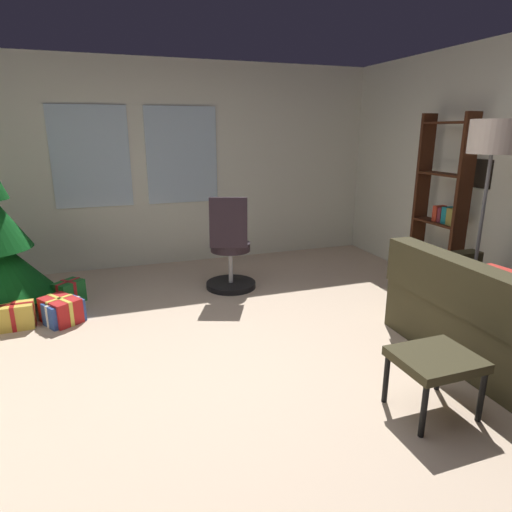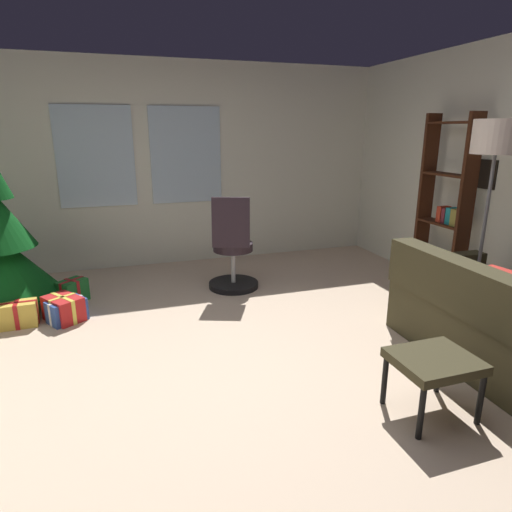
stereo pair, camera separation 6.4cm
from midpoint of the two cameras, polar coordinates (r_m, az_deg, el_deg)
The scene contains 10 objects.
ground_plane at distance 3.36m, azimuth -2.20°, elevation -15.71°, with size 5.47×5.97×0.10m, color beige.
wall_back_with_windows at distance 5.84m, azimuth -11.54°, elevation 11.55°, with size 5.47×0.12×2.57m.
footstool at distance 2.97m, azimuth 21.79°, elevation -12.83°, with size 0.49×0.42×0.40m.
gift_box_red at distance 4.48m, azimuth -24.53°, elevation -6.45°, with size 0.40×0.43×0.24m.
gift_box_green at distance 4.90m, azimuth -23.56°, elevation -4.40°, with size 0.33×0.32×0.25m.
gift_box_gold at distance 4.53m, azimuth -29.38°, elevation -6.88°, with size 0.33×0.20×0.24m.
gift_box_blue at distance 4.45m, azimuth -24.17°, elevation -6.72°, with size 0.38×0.35×0.22m.
office_chair at distance 4.81m, azimuth -3.79°, elevation 0.31°, with size 0.56×0.58×1.06m.
bookshelf at distance 5.07m, azimuth 22.50°, elevation 4.68°, with size 0.18×0.64×1.90m.
floor_lamp at distance 4.25m, azimuth 28.07°, elevation 12.15°, with size 0.40×0.40×1.81m.
Camera 1 is at (-0.86, -2.73, 1.73)m, focal length 30.61 mm.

